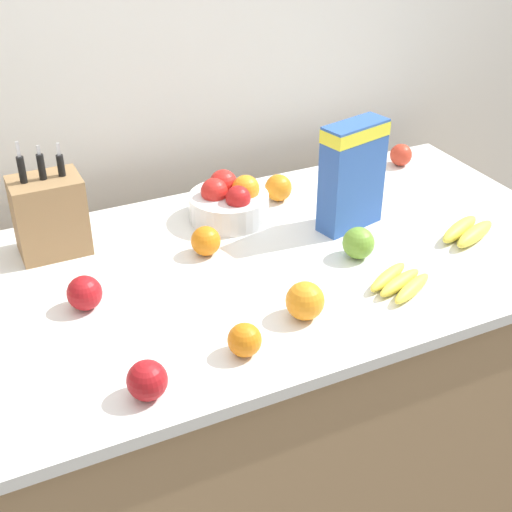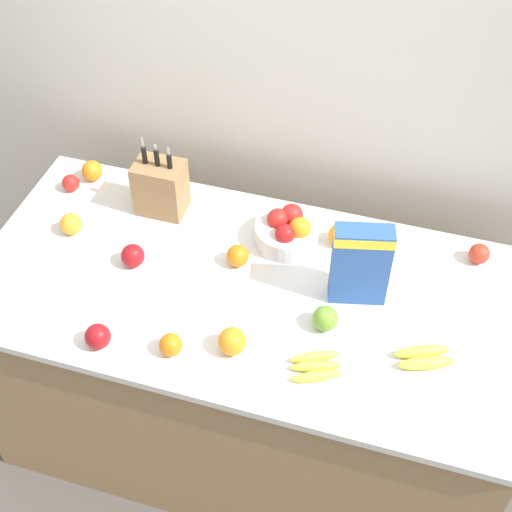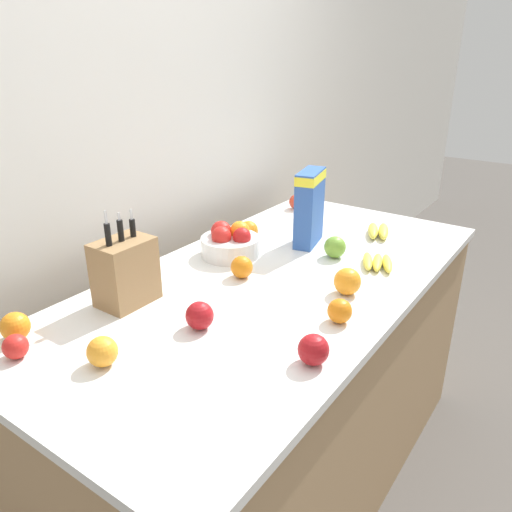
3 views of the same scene
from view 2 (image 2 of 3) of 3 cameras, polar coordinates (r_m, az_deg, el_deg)
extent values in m
plane|color=#514C47|center=(3.12, -0.64, -13.63)|extent=(14.00, 14.00, 0.00)
cube|color=silver|center=(2.62, 3.58, 13.82)|extent=(9.00, 0.06, 2.60)
cube|color=tan|center=(2.75, -0.72, -9.00)|extent=(1.83, 0.88, 0.88)
cube|color=white|center=(2.39, -0.82, -2.73)|extent=(1.86, 0.91, 0.03)
cube|color=#937047|center=(2.61, -7.64, 5.44)|extent=(0.18, 0.13, 0.21)
cylinder|color=black|center=(2.54, -8.93, 7.97)|extent=(0.02, 0.02, 0.07)
cube|color=silver|center=(2.50, -9.07, 8.94)|extent=(0.01, 0.00, 0.04)
cylinder|color=black|center=(2.52, -7.94, 7.78)|extent=(0.02, 0.02, 0.07)
cube|color=silver|center=(2.49, -8.05, 8.59)|extent=(0.01, 0.00, 0.02)
cylinder|color=black|center=(2.51, -6.94, 7.52)|extent=(0.02, 0.02, 0.05)
cube|color=silver|center=(2.48, -7.03, 8.30)|extent=(0.01, 0.00, 0.03)
cube|color=#2D56A8|center=(2.27, 8.35, -0.70)|extent=(0.20, 0.11, 0.30)
cube|color=yellow|center=(2.18, 8.69, 1.56)|extent=(0.20, 0.12, 0.04)
cylinder|color=silver|center=(2.50, 2.48, 1.78)|extent=(0.22, 0.22, 0.07)
sphere|color=orange|center=(2.45, 3.53, 2.24)|extent=(0.08, 0.08, 0.08)
sphere|color=red|center=(2.50, 2.89, 3.31)|extent=(0.08, 0.08, 0.08)
sphere|color=red|center=(2.48, 1.74, 2.97)|extent=(0.08, 0.08, 0.08)
sphere|color=red|center=(2.43, 2.33, 1.77)|extent=(0.07, 0.07, 0.07)
ellipsoid|color=yellow|center=(2.15, 4.91, -9.56)|extent=(0.15, 0.10, 0.03)
ellipsoid|color=yellow|center=(2.17, 4.82, -8.79)|extent=(0.16, 0.08, 0.03)
ellipsoid|color=yellow|center=(2.19, 4.74, -8.04)|extent=(0.15, 0.10, 0.03)
ellipsoid|color=yellow|center=(2.22, 13.50, -8.34)|extent=(0.18, 0.10, 0.04)
ellipsoid|color=yellow|center=(2.24, 13.13, -7.46)|extent=(0.18, 0.11, 0.04)
sphere|color=red|center=(2.80, -14.60, 5.68)|extent=(0.07, 0.07, 0.07)
sphere|color=#A31419|center=(2.25, -12.54, -6.30)|extent=(0.08, 0.08, 0.08)
sphere|color=#6B9E33|center=(2.25, 5.56, -4.99)|extent=(0.08, 0.08, 0.08)
sphere|color=#A31419|center=(2.46, -9.83, 0.02)|extent=(0.08, 0.08, 0.08)
sphere|color=red|center=(2.55, 17.43, 0.18)|extent=(0.07, 0.07, 0.07)
sphere|color=orange|center=(2.18, -1.91, -6.84)|extent=(0.09, 0.09, 0.09)
sphere|color=orange|center=(2.83, -12.98, 6.67)|extent=(0.08, 0.08, 0.08)
sphere|color=orange|center=(2.20, -6.84, -7.07)|extent=(0.07, 0.07, 0.07)
sphere|color=orange|center=(2.62, -14.60, 2.50)|extent=(0.08, 0.08, 0.08)
sphere|color=orange|center=(2.42, -1.48, 0.02)|extent=(0.08, 0.08, 0.08)
sphere|color=orange|center=(2.51, 6.68, 1.66)|extent=(0.08, 0.08, 0.08)
camera|label=1|loc=(1.39, -49.48, -11.30)|focal=50.00mm
camera|label=3|loc=(2.18, -45.13, 2.68)|focal=35.00mm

